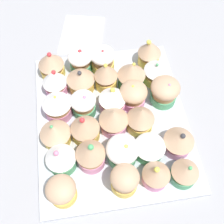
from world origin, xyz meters
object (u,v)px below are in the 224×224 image
(cupcake_18, at_px, (133,95))
(cupcake_2, at_px, (57,105))
(cupcake_12, at_px, (106,76))
(cupcake_19, at_px, (141,118))
(cupcake_26, at_px, (185,172))
(cupcake_17, at_px, (131,75))
(cupcake_15, at_px, (122,152))
(cupcake_4, at_px, (61,158))
(cupcake_24, at_px, (165,91))
(cupcake_3, at_px, (55,134))
(cupcake_14, at_px, (115,119))
(cupcake_21, at_px, (156,174))
(cupcake_0, at_px, (51,64))
(cupcake_1, at_px, (54,82))
(cupcake_22, at_px, (149,52))
(napkin, at_px, (82,34))
(cupcake_25, at_px, (179,141))
(cupcake_5, at_px, (62,191))
(cupcake_20, at_px, (150,147))
(cupcake_16, at_px, (126,180))
(cupcake_8, at_px, (83,104))
(cupcake_11, at_px, (103,59))
(cupcake_6, at_px, (81,60))
(cupcake_13, at_px, (112,100))
(cupcake_7, at_px, (81,79))
(cupcake_23, at_px, (156,71))

(cupcake_18, bearing_deg, cupcake_2, -89.27)
(cupcake_12, height_order, cupcake_19, cupcake_12)
(cupcake_12, relative_size, cupcake_26, 1.29)
(cupcake_2, bearing_deg, cupcake_17, 107.00)
(cupcake_15, bearing_deg, cupcake_4, -92.55)
(cupcake_15, xyz_separation_m, cupcake_24, (-0.13, 0.12, -0.00))
(cupcake_3, relative_size, cupcake_15, 0.91)
(cupcake_14, relative_size, cupcake_17, 0.89)
(cupcake_4, xyz_separation_m, cupcake_21, (0.06, 0.18, -0.00))
(cupcake_17, bearing_deg, cupcake_0, -109.33)
(cupcake_1, height_order, cupcake_14, cupcake_1)
(cupcake_2, distance_m, cupcake_4, 0.13)
(cupcake_18, bearing_deg, cupcake_22, 151.46)
(cupcake_4, relative_size, napkin, 0.49)
(cupcake_25, xyz_separation_m, cupcake_26, (0.07, -0.01, -0.00))
(cupcake_5, bearing_deg, cupcake_20, 108.68)
(cupcake_1, relative_size, cupcake_3, 1.13)
(cupcake_16, height_order, cupcake_26, cupcake_16)
(cupcake_14, relative_size, cupcake_19, 0.95)
(cupcake_17, distance_m, cupcake_18, 0.05)
(cupcake_20, bearing_deg, cupcake_3, -107.52)
(cupcake_5, relative_size, cupcake_24, 0.89)
(cupcake_8, distance_m, cupcake_21, 0.22)
(cupcake_2, xyz_separation_m, cupcake_15, (0.13, 0.13, -0.00))
(cupcake_19, bearing_deg, cupcake_22, 161.63)
(cupcake_0, distance_m, cupcake_11, 0.13)
(cupcake_2, xyz_separation_m, cupcake_14, (0.06, 0.12, 0.00))
(cupcake_6, xyz_separation_m, cupcake_16, (0.32, 0.06, 0.00))
(cupcake_11, bearing_deg, cupcake_21, 11.79)
(cupcake_13, relative_size, cupcake_14, 1.03)
(cupcake_6, bearing_deg, cupcake_17, 58.85)
(cupcake_8, xyz_separation_m, cupcake_12, (-0.07, 0.06, 0.01))
(cupcake_5, bearing_deg, cupcake_17, 143.51)
(cupcake_16, distance_m, cupcake_25, 0.14)
(cupcake_14, relative_size, cupcake_20, 1.09)
(cupcake_7, relative_size, cupcake_22, 0.93)
(cupcake_1, relative_size, cupcake_16, 1.06)
(cupcake_12, distance_m, cupcake_15, 0.19)
(cupcake_4, relative_size, cupcake_15, 1.02)
(cupcake_7, bearing_deg, cupcake_24, 71.42)
(cupcake_16, height_order, cupcake_23, cupcake_16)
(cupcake_0, bearing_deg, cupcake_1, 5.68)
(cupcake_6, distance_m, cupcake_26, 0.36)
(cupcake_5, distance_m, cupcake_21, 0.19)
(cupcake_0, distance_m, cupcake_22, 0.25)
(cupcake_3, xyz_separation_m, napkin, (-0.33, 0.09, -0.04))
(cupcake_2, height_order, cupcake_23, cupcake_2)
(cupcake_12, bearing_deg, cupcake_1, -92.28)
(cupcake_5, distance_m, cupcake_19, 0.22)
(cupcake_0, relative_size, cupcake_11, 1.06)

